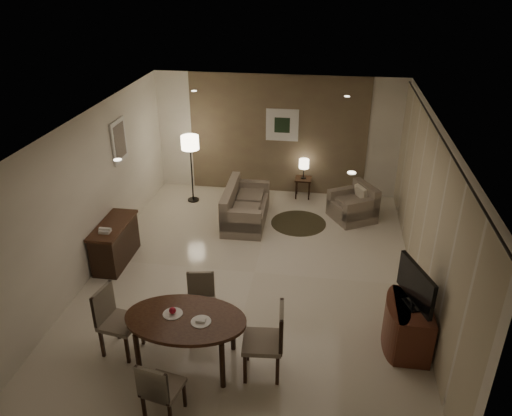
% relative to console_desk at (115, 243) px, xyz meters
% --- Properties ---
extents(room_shell, '(5.50, 7.00, 2.70)m').
position_rel_console_desk_xyz_m(room_shell, '(2.49, 0.40, 0.98)').
color(room_shell, beige).
rests_on(room_shell, ground).
extents(taupe_accent, '(3.96, 0.03, 2.70)m').
position_rel_console_desk_xyz_m(taupe_accent, '(2.49, 3.48, 0.98)').
color(taupe_accent, '#736448').
rests_on(taupe_accent, wall_back).
extents(curtain_wall, '(0.08, 6.70, 2.58)m').
position_rel_console_desk_xyz_m(curtain_wall, '(5.17, 0.00, 0.95)').
color(curtain_wall, beige).
rests_on(curtain_wall, wall_right).
extents(curtain_rod, '(0.03, 6.80, 0.03)m').
position_rel_console_desk_xyz_m(curtain_rod, '(5.17, 0.00, 2.27)').
color(curtain_rod, black).
rests_on(curtain_rod, wall_right).
extents(art_back_frame, '(0.72, 0.03, 0.72)m').
position_rel_console_desk_xyz_m(art_back_frame, '(2.59, 3.46, 1.23)').
color(art_back_frame, silver).
rests_on(art_back_frame, wall_back).
extents(art_back_canvas, '(0.34, 0.01, 0.34)m').
position_rel_console_desk_xyz_m(art_back_canvas, '(2.59, 3.44, 1.23)').
color(art_back_canvas, black).
rests_on(art_back_canvas, wall_back).
extents(art_left_frame, '(0.03, 0.60, 0.80)m').
position_rel_console_desk_xyz_m(art_left_frame, '(-0.23, 1.20, 1.48)').
color(art_left_frame, silver).
rests_on(art_left_frame, wall_left).
extents(art_left_canvas, '(0.01, 0.46, 0.64)m').
position_rel_console_desk_xyz_m(art_left_canvas, '(-0.21, 1.20, 1.48)').
color(art_left_canvas, gray).
rests_on(art_left_canvas, wall_left).
extents(downlight_nl, '(0.10, 0.10, 0.01)m').
position_rel_console_desk_xyz_m(downlight_nl, '(1.09, -1.80, 2.31)').
color(downlight_nl, white).
rests_on(downlight_nl, ceiling).
extents(downlight_nr, '(0.10, 0.10, 0.01)m').
position_rel_console_desk_xyz_m(downlight_nr, '(3.89, -1.80, 2.31)').
color(downlight_nr, white).
rests_on(downlight_nr, ceiling).
extents(downlight_fl, '(0.10, 0.10, 0.01)m').
position_rel_console_desk_xyz_m(downlight_fl, '(1.09, 1.80, 2.31)').
color(downlight_fl, white).
rests_on(downlight_fl, ceiling).
extents(downlight_fr, '(0.10, 0.10, 0.01)m').
position_rel_console_desk_xyz_m(downlight_fr, '(3.89, 1.80, 2.31)').
color(downlight_fr, white).
rests_on(downlight_fr, ceiling).
extents(console_desk, '(0.48, 1.20, 0.75)m').
position_rel_console_desk_xyz_m(console_desk, '(0.00, 0.00, 0.00)').
color(console_desk, '#472C17').
rests_on(console_desk, floor).
extents(telephone, '(0.20, 0.14, 0.09)m').
position_rel_console_desk_xyz_m(telephone, '(0.00, -0.30, 0.43)').
color(telephone, white).
rests_on(telephone, console_desk).
extents(tv_cabinet, '(0.48, 0.90, 0.70)m').
position_rel_console_desk_xyz_m(tv_cabinet, '(4.89, -1.50, -0.03)').
color(tv_cabinet, '#592A1A').
rests_on(tv_cabinet, floor).
extents(flat_tv, '(0.36, 0.85, 0.60)m').
position_rel_console_desk_xyz_m(flat_tv, '(4.87, -1.50, 0.65)').
color(flat_tv, black).
rests_on(flat_tv, tv_cabinet).
extents(dining_table, '(1.59, 0.99, 0.74)m').
position_rel_console_desk_xyz_m(dining_table, '(1.94, -2.26, -0.00)').
color(dining_table, '#472C17').
rests_on(dining_table, floor).
extents(chair_near, '(0.49, 0.49, 0.86)m').
position_rel_console_desk_xyz_m(chair_near, '(1.89, -3.12, 0.06)').
color(chair_near, gray).
rests_on(chair_near, floor).
extents(chair_far, '(0.47, 0.47, 0.85)m').
position_rel_console_desk_xyz_m(chair_far, '(1.95, -1.56, 0.05)').
color(chair_far, gray).
rests_on(chair_far, floor).
extents(chair_left, '(0.54, 0.54, 0.97)m').
position_rel_console_desk_xyz_m(chair_left, '(0.99, -2.16, 0.11)').
color(chair_left, gray).
rests_on(chair_left, floor).
extents(chair_right, '(0.54, 0.54, 1.02)m').
position_rel_console_desk_xyz_m(chair_right, '(2.94, -2.28, 0.14)').
color(chair_right, gray).
rests_on(chair_right, floor).
extents(plate_a, '(0.26, 0.26, 0.02)m').
position_rel_console_desk_xyz_m(plate_a, '(1.76, -2.21, 0.38)').
color(plate_a, white).
rests_on(plate_a, dining_table).
extents(plate_b, '(0.26, 0.26, 0.02)m').
position_rel_console_desk_xyz_m(plate_b, '(2.16, -2.31, 0.38)').
color(plate_b, white).
rests_on(plate_b, dining_table).
extents(fruit_apple, '(0.09, 0.09, 0.09)m').
position_rel_console_desk_xyz_m(fruit_apple, '(1.76, -2.21, 0.43)').
color(fruit_apple, '#B01426').
rests_on(fruit_apple, plate_a).
extents(napkin, '(0.12, 0.08, 0.03)m').
position_rel_console_desk_xyz_m(napkin, '(2.16, -2.31, 0.40)').
color(napkin, white).
rests_on(napkin, plate_b).
extents(round_rug, '(1.13, 1.13, 0.01)m').
position_rel_console_desk_xyz_m(round_rug, '(3.12, 1.92, -0.37)').
color(round_rug, '#433E25').
rests_on(round_rug, floor).
extents(sofa, '(1.63, 0.84, 0.76)m').
position_rel_console_desk_xyz_m(sofa, '(2.03, 1.86, 0.00)').
color(sofa, gray).
rests_on(sofa, floor).
extents(armchair, '(1.08, 1.10, 0.73)m').
position_rel_console_desk_xyz_m(armchair, '(4.20, 2.29, -0.01)').
color(armchair, gray).
rests_on(armchair, floor).
extents(side_table, '(0.36, 0.36, 0.46)m').
position_rel_console_desk_xyz_m(side_table, '(3.12, 3.22, -0.15)').
color(side_table, black).
rests_on(side_table, floor).
extents(table_lamp, '(0.22, 0.22, 0.50)m').
position_rel_console_desk_xyz_m(table_lamp, '(3.12, 3.22, 0.33)').
color(table_lamp, '#FFEAC1').
rests_on(table_lamp, side_table).
extents(floor_lamp, '(0.38, 0.38, 1.51)m').
position_rel_console_desk_xyz_m(floor_lamp, '(0.69, 2.67, 0.38)').
color(floor_lamp, '#FFE5B7').
rests_on(floor_lamp, floor).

